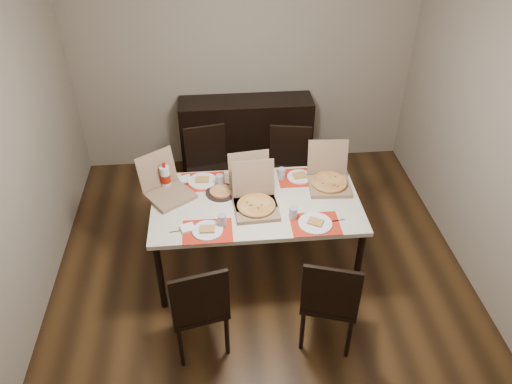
% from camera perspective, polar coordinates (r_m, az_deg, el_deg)
% --- Properties ---
extents(ground, '(3.80, 4.00, 0.02)m').
position_cam_1_polar(ground, '(4.73, 0.60, -9.40)').
color(ground, '#3F2813').
rests_on(ground, ground).
extents(room_walls, '(3.84, 4.02, 2.62)m').
position_cam_1_polar(room_walls, '(4.06, 0.14, 12.56)').
color(room_walls, gray).
rests_on(room_walls, ground).
extents(sideboard, '(1.50, 0.40, 0.90)m').
position_cam_1_polar(sideboard, '(5.85, -1.12, 6.44)').
color(sideboard, black).
rests_on(sideboard, ground).
extents(dining_table, '(1.80, 1.00, 0.75)m').
position_cam_1_polar(dining_table, '(4.36, 0.00, -1.76)').
color(dining_table, beige).
rests_on(dining_table, ground).
extents(chair_near_left, '(0.50, 0.50, 0.93)m').
position_cam_1_polar(chair_near_left, '(3.82, -6.58, -12.67)').
color(chair_near_left, black).
rests_on(chair_near_left, ground).
extents(chair_near_right, '(0.52, 0.52, 0.93)m').
position_cam_1_polar(chair_near_right, '(3.88, 8.44, -11.88)').
color(chair_near_right, black).
rests_on(chair_near_right, ground).
extents(chair_far_left, '(0.49, 0.49, 0.93)m').
position_cam_1_polar(chair_far_left, '(5.20, -5.46, 2.84)').
color(chair_far_left, black).
rests_on(chair_far_left, ground).
extents(chair_far_right, '(0.49, 0.49, 0.93)m').
position_cam_1_polar(chair_far_right, '(5.19, 3.79, 2.84)').
color(chair_far_right, black).
rests_on(chair_far_right, ground).
extents(setting_near_left, '(0.50, 0.30, 0.11)m').
position_cam_1_polar(setting_near_left, '(4.03, -5.39, -4.09)').
color(setting_near_left, red).
rests_on(setting_near_left, dining_table).
extents(setting_near_right, '(0.46, 0.30, 0.11)m').
position_cam_1_polar(setting_near_right, '(4.11, 6.16, -3.29)').
color(setting_near_right, red).
rests_on(setting_near_right, dining_table).
extents(setting_far_left, '(0.46, 0.30, 0.11)m').
position_cam_1_polar(setting_far_left, '(4.56, -5.86, 1.29)').
color(setting_far_left, red).
rests_on(setting_far_left, dining_table).
extents(setting_far_right, '(0.45, 0.30, 0.11)m').
position_cam_1_polar(setting_far_right, '(4.60, 4.42, 1.84)').
color(setting_far_right, red).
rests_on(setting_far_right, dining_table).
extents(napkin_loose, '(0.16, 0.16, 0.02)m').
position_cam_1_polar(napkin_loose, '(4.33, 0.53, -0.85)').
color(napkin_loose, white).
rests_on(napkin_loose, dining_table).
extents(pizza_box_center, '(0.38, 0.42, 0.37)m').
position_cam_1_polar(pizza_box_center, '(4.21, -0.04, -1.19)').
color(pizza_box_center, '#80634A').
rests_on(pizza_box_center, dining_table).
extents(pizza_box_right, '(0.39, 0.42, 0.36)m').
position_cam_1_polar(pizza_box_right, '(4.53, 8.31, 1.43)').
color(pizza_box_right, '#80634A').
rests_on(pizza_box_right, dining_table).
extents(pizza_box_left, '(0.52, 0.53, 0.36)m').
position_cam_1_polar(pizza_box_left, '(4.43, -10.19, 0.34)').
color(pizza_box_left, '#80634A').
rests_on(pizza_box_left, dining_table).
extents(pizza_box_extra, '(0.41, 0.44, 0.37)m').
position_cam_1_polar(pizza_box_extra, '(4.33, -0.42, 0.05)').
color(pizza_box_extra, '#80634A').
rests_on(pizza_box_extra, dining_table).
extents(faina_plate, '(0.27, 0.27, 0.03)m').
position_cam_1_polar(faina_plate, '(4.42, -4.01, 0.01)').
color(faina_plate, black).
rests_on(faina_plate, dining_table).
extents(dip_bowl, '(0.16, 0.16, 0.03)m').
position_cam_1_polar(dip_bowl, '(4.43, 1.29, 0.22)').
color(dip_bowl, white).
rests_on(dip_bowl, dining_table).
extents(soda_bottle, '(0.09, 0.09, 0.27)m').
position_cam_1_polar(soda_bottle, '(4.48, -10.31, 1.64)').
color(soda_bottle, silver).
rests_on(soda_bottle, dining_table).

